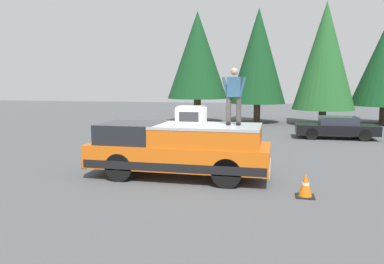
{
  "coord_description": "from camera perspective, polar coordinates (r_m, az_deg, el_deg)",
  "views": [
    {
      "loc": [
        -10.66,
        -2.41,
        2.87
      ],
      "look_at": [
        0.63,
        0.15,
        1.35
      ],
      "focal_mm": 34.42,
      "sensor_mm": 36.0,
      "label": 1
    }
  ],
  "objects": [
    {
      "name": "ground_plane",
      "position": [
        11.3,
        0.05,
        -7.23
      ],
      "size": [
        90.0,
        90.0,
        0.0
      ],
      "primitive_type": "plane",
      "color": "#4C4F51"
    },
    {
      "name": "person_on_truck_bed",
      "position": [
        10.99,
        6.5,
        5.77
      ],
      "size": [
        0.29,
        0.72,
        1.69
      ],
      "color": "#423D38",
      "rests_on": "pickup_truck"
    },
    {
      "name": "traffic_cone",
      "position": [
        9.89,
        17.17,
        -7.98
      ],
      "size": [
        0.47,
        0.47,
        0.62
      ],
      "color": "black",
      "rests_on": "ground"
    },
    {
      "name": "conifer_left",
      "position": [
        27.42,
        19.91,
        10.98
      ],
      "size": [
        4.21,
        4.21,
        8.45
      ],
      "color": "#4C3826",
      "rests_on": "ground"
    },
    {
      "name": "conifer_center_right",
      "position": [
        27.79,
        0.86,
        11.76
      ],
      "size": [
        4.45,
        4.45,
        8.15
      ],
      "color": "#4C3826",
      "rests_on": "ground"
    },
    {
      "name": "pickup_truck",
      "position": [
        11.33,
        -2.01,
        -2.67
      ],
      "size": [
        2.01,
        5.54,
        1.65
      ],
      "color": "orange",
      "rests_on": "ground"
    },
    {
      "name": "parked_car_black",
      "position": [
        20.83,
        21.46,
        0.64
      ],
      "size": [
        1.64,
        4.1,
        1.16
      ],
      "color": "black",
      "rests_on": "ground"
    },
    {
      "name": "conifer_center_left",
      "position": [
        27.78,
        10.22,
        11.48
      ],
      "size": [
        4.06,
        4.06,
        8.32
      ],
      "color": "#4C3826",
      "rests_on": "ground"
    },
    {
      "name": "compressor_unit",
      "position": [
        11.07,
        -0.12,
        2.59
      ],
      "size": [
        0.65,
        0.84,
        0.56
      ],
      "color": "white",
      "rests_on": "pickup_truck"
    }
  ]
}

